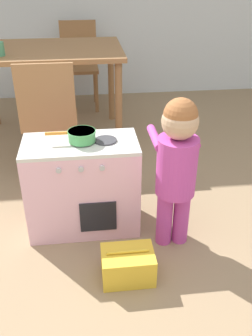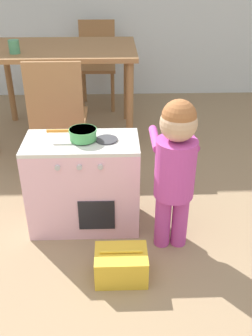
{
  "view_description": "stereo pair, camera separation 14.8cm",
  "coord_description": "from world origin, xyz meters",
  "px_view_note": "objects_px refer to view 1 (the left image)",
  "views": [
    {
      "loc": [
        0.03,
        -0.69,
        1.4
      ],
      "look_at": [
        0.24,
        1.04,
        0.41
      ],
      "focal_mm": 40.0,
      "sensor_mm": 36.0,
      "label": 1
    },
    {
      "loc": [
        0.18,
        -0.7,
        1.4
      ],
      "look_at": [
        0.24,
        1.04,
        0.41
      ],
      "focal_mm": 40.0,
      "sensor_mm": 36.0,
      "label": 2
    }
  ],
  "objects_px": {
    "child_figure": "(177,159)",
    "dining_table": "(46,61)",
    "play_kitchen": "(82,186)",
    "dining_chair_far": "(80,63)",
    "toy_pot": "(81,135)",
    "dining_chair_near": "(50,118)",
    "toy_basket": "(128,265)"
  },
  "relations": [
    {
      "from": "play_kitchen",
      "to": "dining_chair_far",
      "type": "distance_m",
      "value": 2.06
    },
    {
      "from": "dining_table",
      "to": "dining_chair_near",
      "type": "xyz_separation_m",
      "value": [
        0.04,
        -0.69,
        -0.22
      ]
    },
    {
      "from": "toy_pot",
      "to": "dining_table",
      "type": "relative_size",
      "value": 0.22
    },
    {
      "from": "play_kitchen",
      "to": "child_figure",
      "type": "bearing_deg",
      "value": -22.12
    },
    {
      "from": "dining_chair_far",
      "to": "toy_pot",
      "type": "bearing_deg",
      "value": 89.84
    },
    {
      "from": "play_kitchen",
      "to": "dining_chair_near",
      "type": "relative_size",
      "value": 0.73
    },
    {
      "from": "dining_table",
      "to": "dining_chair_far",
      "type": "xyz_separation_m",
      "value": [
        0.26,
        0.76,
        -0.22
      ]
    },
    {
      "from": "play_kitchen",
      "to": "child_figure",
      "type": "relative_size",
      "value": 0.74
    },
    {
      "from": "toy_pot",
      "to": "dining_chair_near",
      "type": "bearing_deg",
      "value": 109.33
    },
    {
      "from": "toy_basket",
      "to": "child_figure",
      "type": "bearing_deg",
      "value": 41.97
    },
    {
      "from": "toy_pot",
      "to": "toy_basket",
      "type": "distance_m",
      "value": 0.7
    },
    {
      "from": "dining_chair_near",
      "to": "dining_chair_far",
      "type": "bearing_deg",
      "value": 81.59
    },
    {
      "from": "toy_basket",
      "to": "dining_chair_far",
      "type": "bearing_deg",
      "value": 94.26
    },
    {
      "from": "child_figure",
      "to": "dining_table",
      "type": "bearing_deg",
      "value": 115.93
    },
    {
      "from": "toy_basket",
      "to": "dining_table",
      "type": "relative_size",
      "value": 0.21
    },
    {
      "from": "child_figure",
      "to": "toy_basket",
      "type": "relative_size",
      "value": 3.26
    },
    {
      "from": "child_figure",
      "to": "toy_basket",
      "type": "height_order",
      "value": "child_figure"
    },
    {
      "from": "child_figure",
      "to": "dining_table",
      "type": "xyz_separation_m",
      "value": [
        -0.72,
        1.48,
        0.14
      ]
    },
    {
      "from": "child_figure",
      "to": "dining_table",
      "type": "height_order",
      "value": "child_figure"
    },
    {
      "from": "dining_chair_far",
      "to": "play_kitchen",
      "type": "bearing_deg",
      "value": 89.52
    },
    {
      "from": "toy_pot",
      "to": "dining_table",
      "type": "xyz_separation_m",
      "value": [
        -0.25,
        1.29,
        0.08
      ]
    },
    {
      "from": "play_kitchen",
      "to": "dining_chair_far",
      "type": "relative_size",
      "value": 0.73
    },
    {
      "from": "child_figure",
      "to": "dining_chair_far",
      "type": "height_order",
      "value": "dining_chair_far"
    },
    {
      "from": "dining_table",
      "to": "toy_pot",
      "type": "bearing_deg",
      "value": -78.86
    },
    {
      "from": "play_kitchen",
      "to": "child_figure",
      "type": "xyz_separation_m",
      "value": [
        0.48,
        -0.19,
        0.25
      ]
    },
    {
      "from": "toy_pot",
      "to": "dining_chair_far",
      "type": "bearing_deg",
      "value": 89.84
    },
    {
      "from": "dining_table",
      "to": "dining_chair_far",
      "type": "relative_size",
      "value": 1.44
    },
    {
      "from": "child_figure",
      "to": "toy_pot",
      "type": "bearing_deg",
      "value": 157.33
    },
    {
      "from": "play_kitchen",
      "to": "toy_pot",
      "type": "height_order",
      "value": "toy_pot"
    },
    {
      "from": "child_figure",
      "to": "toy_basket",
      "type": "xyz_separation_m",
      "value": [
        -0.28,
        -0.25,
        -0.44
      ]
    },
    {
      "from": "toy_pot",
      "to": "child_figure",
      "type": "xyz_separation_m",
      "value": [
        0.47,
        -0.2,
        -0.07
      ]
    },
    {
      "from": "play_kitchen",
      "to": "dining_chair_far",
      "type": "xyz_separation_m",
      "value": [
        0.02,
        2.05,
        0.18
      ]
    }
  ]
}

